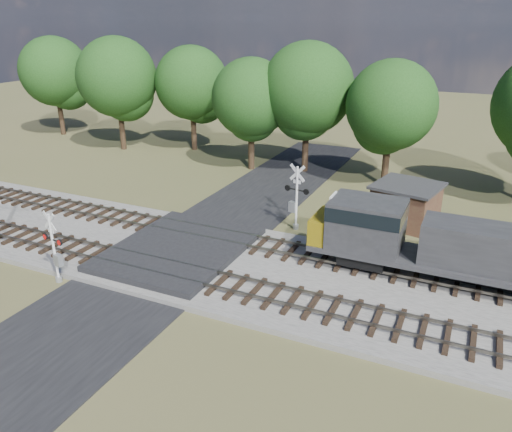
% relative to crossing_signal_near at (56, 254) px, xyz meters
% --- Properties ---
extents(ground, '(160.00, 160.00, 0.00)m').
position_rel_crossing_signal_near_xyz_m(ground, '(3.96, 4.85, -1.64)').
color(ground, '#4C502A').
rests_on(ground, ground).
extents(ballast_bed, '(140.00, 10.00, 0.30)m').
position_rel_crossing_signal_near_xyz_m(ballast_bed, '(13.96, 5.35, -1.49)').
color(ballast_bed, gray).
rests_on(ballast_bed, ground).
extents(road, '(7.00, 60.00, 0.08)m').
position_rel_crossing_signal_near_xyz_m(road, '(3.96, 4.85, -1.60)').
color(road, black).
rests_on(road, ground).
extents(crossing_panel, '(7.00, 9.00, 0.62)m').
position_rel_crossing_signal_near_xyz_m(crossing_panel, '(3.96, 5.35, -1.32)').
color(crossing_panel, '#262628').
rests_on(crossing_panel, ground).
extents(track_near, '(140.00, 2.60, 0.33)m').
position_rel_crossing_signal_near_xyz_m(track_near, '(7.08, 2.85, -1.22)').
color(track_near, black).
rests_on(track_near, ballast_bed).
extents(track_far, '(140.00, 2.60, 0.33)m').
position_rel_crossing_signal_near_xyz_m(track_far, '(7.08, 7.85, -1.22)').
color(track_far, black).
rests_on(track_far, ballast_bed).
extents(crossing_signal_near, '(1.57, 0.43, 3.94)m').
position_rel_crossing_signal_near_xyz_m(crossing_signal_near, '(0.00, 0.00, 0.00)').
color(crossing_signal_near, silver).
rests_on(crossing_signal_near, ground).
extents(crossing_signal_far, '(1.75, 0.47, 4.39)m').
position_rel_crossing_signal_near_xyz_m(crossing_signal_far, '(8.64, 11.88, 0.19)').
color(crossing_signal_far, silver).
rests_on(crossing_signal_far, ground).
extents(equipment_shed, '(4.77, 4.77, 2.75)m').
position_rel_crossing_signal_near_xyz_m(equipment_shed, '(15.02, 15.86, -0.25)').
color(equipment_shed, '#44251D').
rests_on(equipment_shed, ground).
extents(treeline, '(84.72, 12.30, 11.84)m').
position_rel_crossing_signal_near_xyz_m(treeline, '(12.72, 25.41, 5.57)').
color(treeline, black).
rests_on(treeline, ground).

